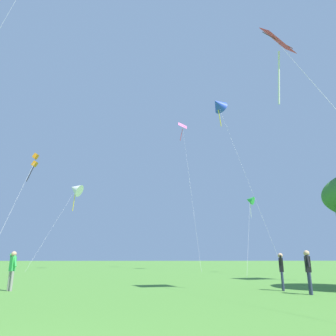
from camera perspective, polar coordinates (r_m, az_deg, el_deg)
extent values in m
cube|color=pink|center=(52.87, 2.63, 7.60)|extent=(1.57, 1.15, 1.38)
cylinder|color=#3F382D|center=(52.87, 2.63, 7.60)|extent=(1.23, 0.22, 0.71)
cylinder|color=red|center=(52.36, 2.42, 6.01)|extent=(0.49, 0.32, 2.05)
cylinder|color=silver|center=(44.06, 3.99, -3.04)|extent=(0.63, 11.24, 22.36)
cone|color=green|center=(35.06, 14.45, -5.61)|extent=(1.31, 1.30, 1.08)
cylinder|color=silver|center=(34.97, 14.59, -7.38)|extent=(0.13, 0.20, 1.45)
cylinder|color=silver|center=(30.07, 14.25, -11.15)|extent=(3.44, 8.50, 7.29)
cube|color=orange|center=(29.04, -22.64, 1.95)|extent=(0.46, 0.45, 0.51)
cube|color=orange|center=(28.85, -22.78, 0.68)|extent=(0.46, 0.45, 0.51)
cylinder|color=#3F382D|center=(28.94, -22.71, 1.32)|extent=(0.03, 0.03, 0.96)
cylinder|color=black|center=(28.54, -23.41, -0.84)|extent=(0.44, 0.44, 1.51)
cylinder|color=silver|center=(23.71, -26.10, -6.47)|extent=(1.06, 8.91, 9.27)
cone|color=white|center=(50.52, -16.25, -3.63)|extent=(2.66, 2.43, 2.40)
cylinder|color=yellow|center=(50.28, -16.53, -5.94)|extent=(0.37, 0.36, 2.57)
cylinder|color=silver|center=(44.35, -19.67, -9.42)|extent=(1.97, 11.55, 11.42)
cube|color=red|center=(17.45, 19.04, 20.83)|extent=(1.61, 1.70, 1.64)
cylinder|color=#3F382D|center=(17.45, 19.04, 20.83)|extent=(1.47, 0.09, 0.86)
cylinder|color=silver|center=(16.51, 19.26, 15.09)|extent=(0.21, 0.44, 2.63)
cone|color=blue|center=(44.17, 8.97, 11.20)|extent=(2.88, 2.87, 2.35)
cylinder|color=yellow|center=(43.56, 9.26, 8.84)|extent=(0.52, 0.54, 2.26)
cylinder|color=silver|center=(37.29, 13.71, -1.15)|extent=(3.71, 7.82, 21.21)
cylinder|color=#2D3351|center=(16.06, 19.86, -18.57)|extent=(0.11, 0.11, 0.81)
cylinder|color=#2D3351|center=(16.22, 19.84, -18.54)|extent=(0.11, 0.11, 0.81)
cube|color=black|center=(16.11, 19.60, -16.04)|extent=(0.25, 0.26, 0.61)
cylinder|color=black|center=(15.98, 19.57, -15.51)|extent=(0.17, 0.28, 0.57)
cylinder|color=black|center=(16.24, 19.54, -15.50)|extent=(0.17, 0.28, 0.57)
sphere|color=tan|center=(16.11, 19.46, -14.57)|extent=(0.22, 0.22, 0.22)
cylinder|color=#2D3351|center=(14.95, 24.01, -18.35)|extent=(0.11, 0.11, 0.85)
cylinder|color=#2D3351|center=(14.78, 24.17, -18.38)|extent=(0.11, 0.11, 0.85)
cube|color=black|center=(14.84, 23.76, -15.50)|extent=(0.24, 0.26, 0.64)
cylinder|color=black|center=(14.97, 23.58, -14.89)|extent=(0.15, 0.30, 0.60)
cylinder|color=black|center=(14.70, 23.80, -14.87)|extent=(0.15, 0.30, 0.60)
sphere|color=tan|center=(14.84, 23.56, -13.82)|extent=(0.24, 0.24, 0.24)
cylinder|color=gray|center=(16.77, -26.57, -17.66)|extent=(0.11, 0.11, 0.85)
cylinder|color=gray|center=(16.62, -26.21, -17.73)|extent=(0.11, 0.11, 0.85)
cube|color=green|center=(16.67, -26.07, -15.16)|extent=(0.29, 0.28, 0.64)
cylinder|color=green|center=(16.78, -26.26, -14.59)|extent=(0.28, 0.23, 0.60)
cylinder|color=green|center=(16.56, -25.73, -14.65)|extent=(0.28, 0.23, 0.60)
sphere|color=tan|center=(16.67, -25.88, -13.68)|extent=(0.23, 0.23, 0.23)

